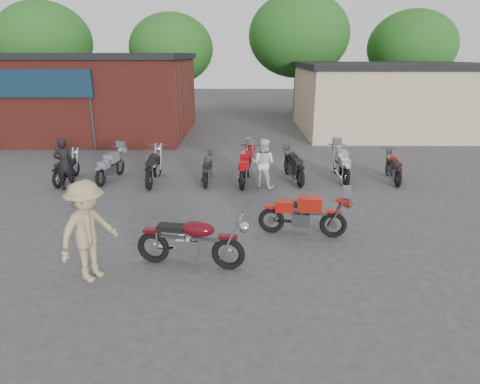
{
  "coord_description": "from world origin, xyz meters",
  "views": [
    {
      "loc": [
        0.15,
        -8.2,
        4.21
      ],
      "look_at": [
        0.06,
        1.41,
        0.9
      ],
      "focal_mm": 30.0,
      "sensor_mm": 36.0,
      "label": 1
    }
  ],
  "objects_px": {
    "row_bike_1": "(111,165)",
    "row_bike_5": "(294,163)",
    "row_bike_7": "(394,166)",
    "person_dark": "(65,164)",
    "vintage_motorcycle": "(192,238)",
    "row_bike_6": "(342,163)",
    "row_bike_4": "(246,165)",
    "row_bike_3": "(208,167)",
    "person_tan": "(88,231)",
    "row_bike_2": "(154,165)",
    "helmet": "(192,234)",
    "person_light": "(263,163)",
    "row_bike_0": "(66,166)",
    "sportbike": "(304,212)"
  },
  "relations": [
    {
      "from": "person_light",
      "to": "row_bike_4",
      "type": "bearing_deg",
      "value": -23.39
    },
    {
      "from": "person_tan",
      "to": "row_bike_2",
      "type": "distance_m",
      "value": 6.3
    },
    {
      "from": "row_bike_3",
      "to": "row_bike_4",
      "type": "height_order",
      "value": "row_bike_4"
    },
    {
      "from": "row_bike_1",
      "to": "row_bike_7",
      "type": "height_order",
      "value": "row_bike_1"
    },
    {
      "from": "vintage_motorcycle",
      "to": "row_bike_6",
      "type": "bearing_deg",
      "value": 63.72
    },
    {
      "from": "vintage_motorcycle",
      "to": "person_dark",
      "type": "bearing_deg",
      "value": 143.07
    },
    {
      "from": "vintage_motorcycle",
      "to": "row_bike_2",
      "type": "distance_m",
      "value": 6.15
    },
    {
      "from": "person_tan",
      "to": "row_bike_1",
      "type": "height_order",
      "value": "person_tan"
    },
    {
      "from": "person_dark",
      "to": "row_bike_7",
      "type": "xyz_separation_m",
      "value": [
        10.98,
        1.05,
        -0.31
      ]
    },
    {
      "from": "row_bike_2",
      "to": "row_bike_6",
      "type": "height_order",
      "value": "row_bike_2"
    },
    {
      "from": "person_tan",
      "to": "row_bike_6",
      "type": "relative_size",
      "value": 0.97
    },
    {
      "from": "row_bike_1",
      "to": "row_bike_5",
      "type": "bearing_deg",
      "value": -80.15
    },
    {
      "from": "vintage_motorcycle",
      "to": "helmet",
      "type": "bearing_deg",
      "value": 107.77
    },
    {
      "from": "row_bike_3",
      "to": "row_bike_5",
      "type": "distance_m",
      "value": 2.99
    },
    {
      "from": "row_bike_1",
      "to": "row_bike_4",
      "type": "bearing_deg",
      "value": -83.12
    },
    {
      "from": "row_bike_6",
      "to": "row_bike_2",
      "type": "bearing_deg",
      "value": 93.95
    },
    {
      "from": "row_bike_1",
      "to": "row_bike_7",
      "type": "bearing_deg",
      "value": -80.44
    },
    {
      "from": "person_light",
      "to": "person_tan",
      "type": "relative_size",
      "value": 0.82
    },
    {
      "from": "row_bike_3",
      "to": "row_bike_0",
      "type": "bearing_deg",
      "value": 91.9
    },
    {
      "from": "row_bike_0",
      "to": "row_bike_1",
      "type": "height_order",
      "value": "row_bike_1"
    },
    {
      "from": "person_light",
      "to": "person_dark",
      "type": "bearing_deg",
      "value": 23.43
    },
    {
      "from": "row_bike_0",
      "to": "row_bike_5",
      "type": "distance_m",
      "value": 7.88
    },
    {
      "from": "vintage_motorcycle",
      "to": "helmet",
      "type": "distance_m",
      "value": 1.38
    },
    {
      "from": "vintage_motorcycle",
      "to": "row_bike_3",
      "type": "bearing_deg",
      "value": 101.41
    },
    {
      "from": "person_tan",
      "to": "row_bike_4",
      "type": "relative_size",
      "value": 0.93
    },
    {
      "from": "vintage_motorcycle",
      "to": "sportbike",
      "type": "bearing_deg",
      "value": 41.16
    },
    {
      "from": "person_light",
      "to": "row_bike_0",
      "type": "distance_m",
      "value": 6.79
    },
    {
      "from": "row_bike_1",
      "to": "row_bike_2",
      "type": "xyz_separation_m",
      "value": [
        1.56,
        -0.24,
        0.06
      ]
    },
    {
      "from": "person_tan",
      "to": "row_bike_0",
      "type": "xyz_separation_m",
      "value": [
        -3.15,
        6.33,
        -0.46
      ]
    },
    {
      "from": "person_light",
      "to": "row_bike_2",
      "type": "xyz_separation_m",
      "value": [
        -3.73,
        0.53,
        -0.2
      ]
    },
    {
      "from": "sportbike",
      "to": "row_bike_5",
      "type": "distance_m",
      "value": 4.53
    },
    {
      "from": "sportbike",
      "to": "person_light",
      "type": "distance_m",
      "value": 3.83
    },
    {
      "from": "row_bike_3",
      "to": "row_bike_6",
      "type": "bearing_deg",
      "value": -84.43
    },
    {
      "from": "row_bike_1",
      "to": "row_bike_6",
      "type": "relative_size",
      "value": 0.93
    },
    {
      "from": "person_light",
      "to": "row_bike_4",
      "type": "distance_m",
      "value": 0.79
    },
    {
      "from": "row_bike_0",
      "to": "person_tan",
      "type": "bearing_deg",
      "value": -151.78
    },
    {
      "from": "row_bike_6",
      "to": "row_bike_3",
      "type": "bearing_deg",
      "value": 94.44
    },
    {
      "from": "helmet",
      "to": "person_dark",
      "type": "xyz_separation_m",
      "value": [
        -4.53,
        3.72,
        0.73
      ]
    },
    {
      "from": "sportbike",
      "to": "row_bike_6",
      "type": "height_order",
      "value": "row_bike_6"
    },
    {
      "from": "helmet",
      "to": "person_light",
      "type": "bearing_deg",
      "value": 64.92
    },
    {
      "from": "row_bike_5",
      "to": "helmet",
      "type": "bearing_deg",
      "value": 138.64
    },
    {
      "from": "sportbike",
      "to": "row_bike_5",
      "type": "bearing_deg",
      "value": 96.77
    },
    {
      "from": "person_dark",
      "to": "row_bike_3",
      "type": "height_order",
      "value": "person_dark"
    },
    {
      "from": "row_bike_1",
      "to": "person_light",
      "type": "bearing_deg",
      "value": -88.58
    },
    {
      "from": "person_tan",
      "to": "row_bike_0",
      "type": "bearing_deg",
      "value": 55.93
    },
    {
      "from": "sportbike",
      "to": "row_bike_2",
      "type": "height_order",
      "value": "row_bike_2"
    },
    {
      "from": "person_dark",
      "to": "vintage_motorcycle",
      "type": "bearing_deg",
      "value": 124.82
    },
    {
      "from": "sportbike",
      "to": "person_tan",
      "type": "relative_size",
      "value": 1.02
    },
    {
      "from": "sportbike",
      "to": "helmet",
      "type": "height_order",
      "value": "sportbike"
    },
    {
      "from": "person_tan",
      "to": "row_bike_5",
      "type": "height_order",
      "value": "person_tan"
    }
  ]
}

